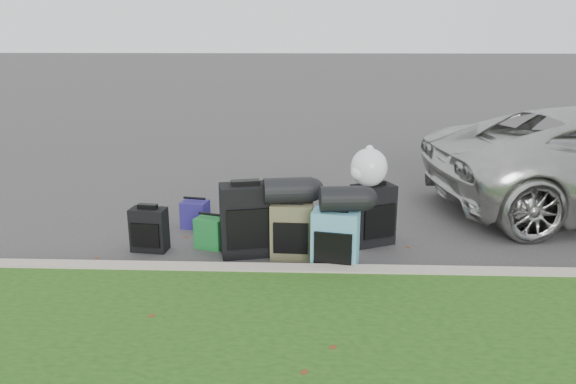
{
  "coord_description": "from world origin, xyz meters",
  "views": [
    {
      "loc": [
        0.15,
        -5.95,
        2.31
      ],
      "look_at": [
        -0.1,
        0.2,
        0.55
      ],
      "focal_mm": 35.0,
      "sensor_mm": 36.0,
      "label": 1
    }
  ],
  "objects_px": {
    "suitcase_small_black": "(149,230)",
    "tote_navy": "(195,214)",
    "suitcase_large_black_right": "(373,215)",
    "tote_green": "(211,232)",
    "suitcase_olive": "(292,231)",
    "suitcase_large_black_left": "(246,220)",
    "suitcase_teal": "(335,242)"
  },
  "relations": [
    {
      "from": "suitcase_teal",
      "to": "tote_green",
      "type": "xyz_separation_m",
      "value": [
        -1.35,
        0.62,
        -0.15
      ]
    },
    {
      "from": "suitcase_small_black",
      "to": "tote_green",
      "type": "xyz_separation_m",
      "value": [
        0.65,
        0.13,
        -0.07
      ]
    },
    {
      "from": "tote_green",
      "to": "tote_navy",
      "type": "height_order",
      "value": "tote_green"
    },
    {
      "from": "suitcase_olive",
      "to": "tote_navy",
      "type": "bearing_deg",
      "value": 145.79
    },
    {
      "from": "tote_navy",
      "to": "suitcase_small_black",
      "type": "bearing_deg",
      "value": -103.55
    },
    {
      "from": "suitcase_teal",
      "to": "tote_navy",
      "type": "relative_size",
      "value": 1.94
    },
    {
      "from": "tote_green",
      "to": "tote_navy",
      "type": "bearing_deg",
      "value": 133.35
    },
    {
      "from": "suitcase_small_black",
      "to": "tote_green",
      "type": "height_order",
      "value": "suitcase_small_black"
    },
    {
      "from": "suitcase_small_black",
      "to": "tote_navy",
      "type": "bearing_deg",
      "value": 72.65
    },
    {
      "from": "suitcase_olive",
      "to": "tote_navy",
      "type": "relative_size",
      "value": 1.82
    },
    {
      "from": "suitcase_large_black_left",
      "to": "suitcase_olive",
      "type": "xyz_separation_m",
      "value": [
        0.49,
        -0.07,
        -0.09
      ]
    },
    {
      "from": "suitcase_large_black_left",
      "to": "suitcase_large_black_right",
      "type": "xyz_separation_m",
      "value": [
        1.38,
        0.38,
        -0.05
      ]
    },
    {
      "from": "suitcase_teal",
      "to": "suitcase_large_black_right",
      "type": "height_order",
      "value": "suitcase_large_black_right"
    },
    {
      "from": "suitcase_small_black",
      "to": "suitcase_large_black_left",
      "type": "relative_size",
      "value": 0.62
    },
    {
      "from": "suitcase_teal",
      "to": "tote_navy",
      "type": "distance_m",
      "value": 2.09
    },
    {
      "from": "suitcase_small_black",
      "to": "suitcase_olive",
      "type": "height_order",
      "value": "suitcase_olive"
    },
    {
      "from": "suitcase_teal",
      "to": "suitcase_large_black_left",
      "type": "bearing_deg",
      "value": 166.92
    },
    {
      "from": "suitcase_teal",
      "to": "tote_green",
      "type": "relative_size",
      "value": 1.86
    },
    {
      "from": "suitcase_olive",
      "to": "suitcase_teal",
      "type": "bearing_deg",
      "value": -36.25
    },
    {
      "from": "suitcase_small_black",
      "to": "suitcase_large_black_left",
      "type": "height_order",
      "value": "suitcase_large_black_left"
    },
    {
      "from": "suitcase_large_black_left",
      "to": "suitcase_teal",
      "type": "bearing_deg",
      "value": -37.97
    },
    {
      "from": "suitcase_teal",
      "to": "tote_green",
      "type": "bearing_deg",
      "value": 166.81
    },
    {
      "from": "tote_green",
      "to": "suitcase_large_black_right",
      "type": "bearing_deg",
      "value": 24.0
    },
    {
      "from": "suitcase_large_black_left",
      "to": "suitcase_large_black_right",
      "type": "relative_size",
      "value": 1.13
    },
    {
      "from": "suitcase_small_black",
      "to": "suitcase_large_black_right",
      "type": "bearing_deg",
      "value": 13.78
    },
    {
      "from": "tote_green",
      "to": "suitcase_small_black",
      "type": "bearing_deg",
      "value": -150.67
    },
    {
      "from": "suitcase_large_black_left",
      "to": "suitcase_teal",
      "type": "distance_m",
      "value": 1.02
    },
    {
      "from": "suitcase_small_black",
      "to": "suitcase_olive",
      "type": "bearing_deg",
      "value": 1.58
    },
    {
      "from": "suitcase_teal",
      "to": "suitcase_large_black_right",
      "type": "xyz_separation_m",
      "value": [
        0.45,
        0.8,
        0.02
      ]
    },
    {
      "from": "suitcase_small_black",
      "to": "tote_green",
      "type": "bearing_deg",
      "value": 17.68
    },
    {
      "from": "suitcase_large_black_left",
      "to": "tote_green",
      "type": "distance_m",
      "value": 0.51
    },
    {
      "from": "suitcase_large_black_left",
      "to": "tote_navy",
      "type": "distance_m",
      "value": 1.14
    }
  ]
}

